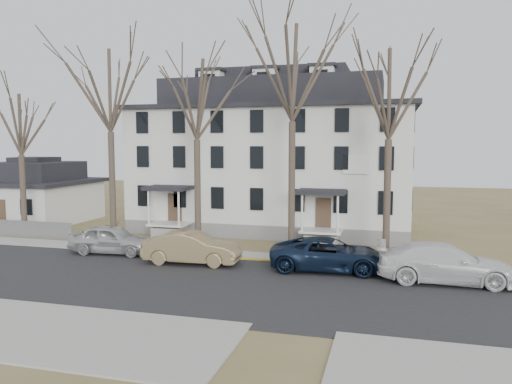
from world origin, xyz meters
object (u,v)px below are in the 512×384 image
(tree_center, at_px, (293,65))
(bicycle_left, at_px, (111,229))
(small_house, at_px, (36,195))
(tree_mid_right, at_px, (390,88))
(boarding_house, at_px, (274,159))
(car_white, at_px, (445,264))
(tree_mid_left, at_px, (196,93))
(car_tan, at_px, (192,248))
(tree_bungalow, at_px, (20,120))
(car_navy, at_px, (329,255))
(car_silver, at_px, (112,240))
(tree_far_left, at_px, (109,84))

(tree_center, distance_m, bicycle_left, 17.09)
(small_house, bearing_deg, tree_mid_right, -12.27)
(boarding_house, xyz_separation_m, car_white, (11.22, -12.79, -4.48))
(tree_mid_left, relative_size, car_tan, 2.44)
(tree_bungalow, relative_size, car_navy, 1.80)
(car_tan, bearing_deg, boarding_house, -10.87)
(tree_mid_right, xyz_separation_m, car_silver, (-15.64, -3.27, -8.75))
(tree_mid_left, relative_size, tree_bungalow, 1.18)
(tree_mid_left, xyz_separation_m, car_silver, (-4.14, -3.27, -8.75))
(small_house, xyz_separation_m, tree_center, (23.00, -6.20, 8.84))
(tree_center, relative_size, car_white, 2.36)
(boarding_house, height_order, small_house, boarding_house)
(car_silver, bearing_deg, car_tan, -104.77)
(car_navy, bearing_deg, boarding_house, 21.84)
(tree_bungalow, bearing_deg, tree_mid_right, 0.00)
(small_house, height_order, car_tan, small_house)
(tree_mid_right, xyz_separation_m, car_navy, (-2.78, -3.86, -8.77))
(tree_mid_left, bearing_deg, car_silver, -141.71)
(car_silver, height_order, car_white, car_white)
(tree_mid_left, height_order, car_tan, tree_mid_left)
(car_white, bearing_deg, car_silver, 84.47)
(car_white, bearing_deg, car_navy, 80.65)
(boarding_house, height_order, tree_mid_right, tree_mid_right)
(tree_center, bearing_deg, bicycle_left, 172.38)
(tree_far_left, height_order, car_silver, tree_far_left)
(tree_mid_left, relative_size, car_navy, 2.13)
(tree_center, height_order, car_white, tree_center)
(small_house, distance_m, tree_mid_left, 19.53)
(boarding_house, bearing_deg, car_silver, -122.00)
(tree_mid_right, height_order, tree_bungalow, tree_mid_right)
(boarding_house, xyz_separation_m, tree_bungalow, (-16.00, -8.15, 2.74))
(car_tan, distance_m, car_navy, 7.37)
(tree_mid_right, relative_size, car_navy, 2.13)
(tree_far_left, distance_m, car_tan, 12.76)
(boarding_house, xyz_separation_m, small_house, (-20.00, -1.96, -3.13))
(boarding_house, bearing_deg, tree_mid_right, -43.81)
(tree_mid_left, bearing_deg, tree_center, 0.00)
(car_silver, bearing_deg, car_white, -98.20)
(tree_mid_left, xyz_separation_m, car_white, (14.22, -4.64, -8.70))
(boarding_house, distance_m, tree_far_left, 13.12)
(small_house, xyz_separation_m, tree_far_left, (11.00, -6.20, 8.09))
(car_silver, relative_size, car_white, 0.80)
(boarding_house, distance_m, tree_bungalow, 18.17)
(tree_mid_right, distance_m, car_tan, 14.07)
(car_silver, bearing_deg, boarding_house, -35.94)
(tree_mid_left, bearing_deg, tree_bungalow, 180.00)
(tree_bungalow, distance_m, car_silver, 11.92)
(tree_bungalow, height_order, car_silver, tree_bungalow)
(tree_mid_left, bearing_deg, tree_far_left, 180.00)
(tree_center, xyz_separation_m, tree_mid_right, (5.50, 0.00, -1.48))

